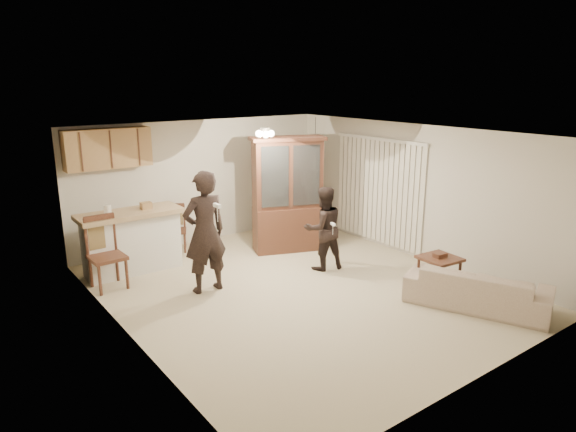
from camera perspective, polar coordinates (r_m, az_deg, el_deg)
floor at (r=8.40m, az=1.13°, el=-8.07°), size 6.50×6.50×0.00m
ceiling at (r=7.76m, az=1.23°, el=9.16°), size 5.50×6.50×0.02m
wall_back at (r=10.68m, az=-9.56°, el=3.80°), size 5.50×0.02×2.50m
wall_front at (r=5.89m, az=21.02°, el=-6.35°), size 5.50×0.02×2.50m
wall_left at (r=6.74m, az=-17.71°, el=-3.39°), size 0.02×6.50×2.50m
wall_right at (r=9.87m, az=13.94°, el=2.64°), size 0.02×6.50×2.50m
breakfast_bar at (r=9.36m, az=-16.93°, el=-3.01°), size 1.60×0.55×1.00m
bar_top at (r=9.21m, az=-17.19°, el=0.25°), size 1.75×0.70×0.08m
upper_cabinets at (r=9.67m, az=-19.41°, el=7.10°), size 1.50×0.34×0.70m
vertical_blinds at (r=10.45m, az=9.96°, el=2.69°), size 0.06×2.30×2.10m
ceiling_fixture at (r=8.86m, az=-2.55°, el=9.23°), size 0.36×0.36×0.20m
hanging_plant at (r=11.13m, az=3.03°, el=7.57°), size 0.43×0.37×0.48m
plant_cord at (r=11.09m, az=3.06°, el=9.23°), size 0.01×0.01×0.65m
sofa at (r=8.13m, az=20.33°, el=-7.08°), size 1.42×2.01×0.73m
adult at (r=8.13m, az=-9.21°, el=-2.30°), size 0.67×0.45×1.80m
child at (r=9.05m, az=3.94°, el=-1.82°), size 0.76×0.65×1.35m
china_hutch at (r=9.94m, az=-0.07°, el=2.31°), size 1.52×1.01×2.23m
side_table at (r=8.44m, az=16.37°, el=-6.28°), size 0.60×0.60×0.68m
chair_bar at (r=8.80m, az=-19.34°, el=-5.53°), size 0.54×0.54×1.18m
chair_hutch_left at (r=10.33m, az=-12.33°, el=-2.41°), size 0.54×0.54×0.92m
chair_hutch_right at (r=11.45m, az=-0.69°, el=-0.06°), size 0.69×0.69×1.10m
controller_adult at (r=7.58m, az=-7.88°, el=1.15°), size 0.06×0.17×0.05m
controller_child at (r=8.69m, az=5.02°, el=-0.90°), size 0.07×0.14×0.04m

